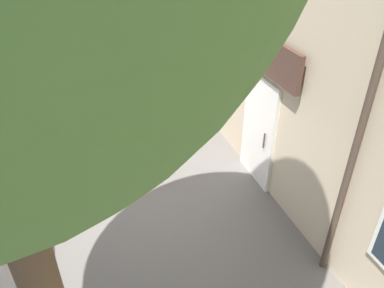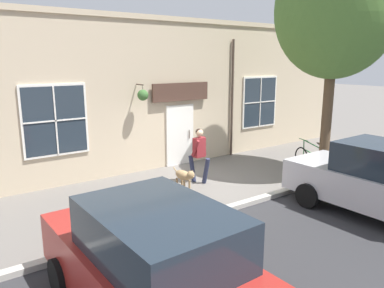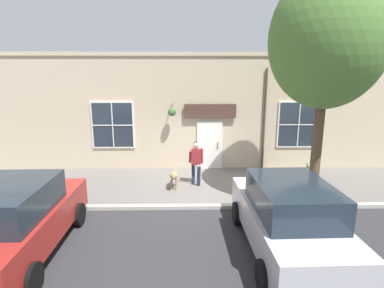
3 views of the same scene
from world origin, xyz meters
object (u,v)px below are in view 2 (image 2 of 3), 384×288
Objects in this scene: pedestrian_walking at (199,151)px; leaning_bicycle at (314,159)px; parked_car_nearest_curb at (154,265)px; fire_hydrant at (85,222)px; dog_on_leash at (184,176)px; street_tree_by_curb at (337,12)px; parked_car_mid_block at (384,181)px.

pedestrian_walking is 4.10m from leaning_bicycle.
parked_car_nearest_curb is (4.54, -4.15, -0.10)m from pedestrian_walking.
pedestrian_walking is 6.15m from parked_car_nearest_curb.
fire_hydrant is (1.61, -4.08, -0.59)m from pedestrian_walking.
fire_hydrant reaches higher than dog_on_leash.
parked_car_nearest_curb reaches higher than fire_hydrant.
parked_car_nearest_curb is at bearing -67.21° from leaning_bicycle.
parked_car_nearest_curb is at bearing -70.11° from street_tree_by_curb.
parked_car_nearest_curb is 1.00× the size of parked_car_mid_block.
dog_on_leash is 0.60× the size of leaning_bicycle.
dog_on_leash is at bearing -105.46° from street_tree_by_curb.
fire_hydrant is (-2.89, -6.03, -0.48)m from parked_car_mid_block.
fire_hydrant is (-0.07, -7.84, -4.56)m from street_tree_by_curb.
parked_car_mid_block is 6.70m from fire_hydrant.
dog_on_leash is at bearing -63.06° from pedestrian_walking.
street_tree_by_curb is 5.27m from parked_car_mid_block.
leaning_bicycle is 7.98m from fire_hydrant.
parked_car_mid_block is (4.08, 2.77, 0.41)m from dog_on_leash.
dog_on_leash is at bearing 141.11° from parked_car_nearest_curb.
dog_on_leash is (0.42, -0.82, -0.52)m from pedestrian_walking.
parked_car_nearest_curb reaches higher than pedestrian_walking.
street_tree_by_curb is 4.61m from leaning_bicycle.
parked_car_nearest_curb reaches higher than dog_on_leash.
fire_hydrant is (0.44, -7.96, 0.02)m from leaning_bicycle.
parked_car_nearest_curb is (4.13, -3.33, 0.41)m from dog_on_leash.
leaning_bicycle reaches higher than fire_hydrant.
street_tree_by_curb is 4.10× the size of leaning_bicycle.
pedestrian_walking is at bearing 111.50° from fire_hydrant.
street_tree_by_curb is at bearing 89.45° from fire_hydrant.
dog_on_leash is 4.76m from leaning_bicycle.
fire_hydrant is at bearing -86.85° from leaning_bicycle.
parked_car_mid_block is at bearing 23.47° from pedestrian_walking.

